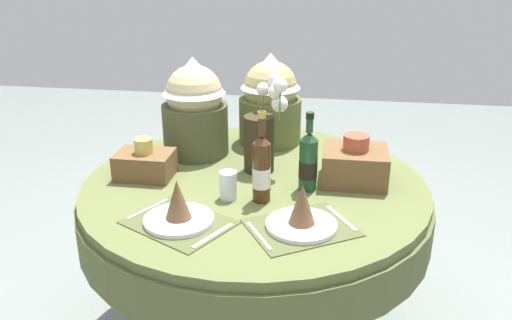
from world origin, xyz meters
TOP-DOWN VIEW (x-y plane):
  - dining_table at (0.00, 0.00)m, footprint 1.40×1.40m
  - place_setting_left at (-0.20, -0.37)m, footprint 0.42×0.39m
  - place_setting_right at (0.21, -0.35)m, footprint 0.43×0.40m
  - flower_vase at (0.01, 0.12)m, footprint 0.18×0.19m
  - wine_bottle_left at (0.05, -0.16)m, footprint 0.07×0.07m
  - wine_bottle_centre at (0.21, -0.04)m, footprint 0.07×0.07m
  - tumbler_near_right at (-0.07, -0.16)m, footprint 0.07×0.07m
  - gift_tub_back_left at (-0.31, 0.27)m, footprint 0.29×0.29m
  - gift_tub_back_centre at (0.00, 0.47)m, footprint 0.29×0.29m
  - woven_basket_side_left at (-0.45, -0.02)m, footprint 0.22×0.16m
  - woven_basket_side_right at (0.39, 0.07)m, footprint 0.25×0.23m

SIDE VIEW (x-z plane):
  - dining_table at x=0.00m, z-range 0.25..1.00m
  - place_setting_left at x=-0.20m, z-range 0.72..0.88m
  - place_setting_right at x=0.21m, z-range 0.72..0.88m
  - tumbler_near_right at x=-0.07m, z-range 0.75..0.86m
  - woven_basket_side_left at x=-0.45m, z-range 0.73..0.89m
  - woven_basket_side_right at x=0.39m, z-range 0.73..0.92m
  - wine_bottle_centre at x=0.21m, z-range 0.71..1.03m
  - wine_bottle_left at x=0.05m, z-range 0.71..1.05m
  - flower_vase at x=0.01m, z-range 0.72..1.13m
  - gift_tub_back_centre at x=0.00m, z-range 0.76..1.19m
  - gift_tub_back_left at x=-0.31m, z-range 0.76..1.20m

